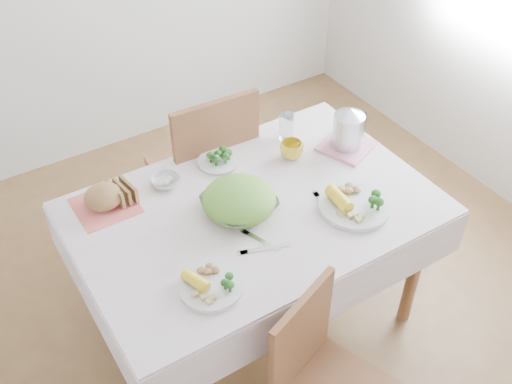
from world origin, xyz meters
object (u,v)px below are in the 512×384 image
dinner_plate_left (211,286)px  yellow_mug (291,150)px  chair_far (202,174)px  electric_kettle (348,127)px  salad_bowl (239,205)px  dinner_plate_right (354,206)px  dining_table (255,269)px

dinner_plate_left → yellow_mug: bearing=35.2°
chair_far → electric_kettle: (0.51, -0.53, 0.42)m
salad_bowl → chair_far: bearing=77.2°
dinner_plate_right → yellow_mug: bearing=92.7°
salad_bowl → dinner_plate_left: (-0.30, -0.30, -0.02)m
yellow_mug → electric_kettle: size_ratio=0.52×
chair_far → dinner_plate_right: chair_far is taller
dining_table → dinner_plate_right: dinner_plate_right is taller
dining_table → dinner_plate_left: (-0.37, -0.29, 0.40)m
chair_far → electric_kettle: electric_kettle is taller
dining_table → salad_bowl: (-0.07, 0.01, 0.42)m
dining_table → yellow_mug: size_ratio=13.33×
chair_far → dining_table: bearing=85.5°
chair_far → dinner_plate_left: chair_far is taller
dinner_plate_right → salad_bowl: bearing=150.4°
salad_bowl → dinner_plate_right: 0.48m
chair_far → dinner_plate_left: (-0.45, -0.94, 0.31)m
electric_kettle → yellow_mug: bearing=-177.3°
chair_far → salad_bowl: (-0.15, -0.64, 0.33)m
dining_table → chair_far: chair_far is taller
salad_bowl → electric_kettle: bearing=9.9°
salad_bowl → yellow_mug: size_ratio=2.77×
salad_bowl → dinner_plate_right: salad_bowl is taller
dining_table → dinner_plate_left: bearing=-141.9°
dinner_plate_left → chair_far: bearing=64.6°
chair_far → electric_kettle: 0.85m
dinner_plate_right → electric_kettle: size_ratio=1.49×
electric_kettle → salad_bowl: bearing=-150.4°
electric_kettle → dinner_plate_left: bearing=-137.0°
salad_bowl → electric_kettle: 0.68m
dinner_plate_right → yellow_mug: (-0.02, 0.43, 0.03)m
dinner_plate_left → dinner_plate_right: 0.72m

